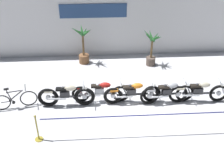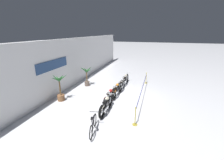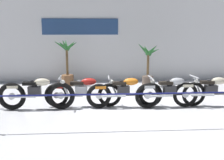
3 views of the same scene
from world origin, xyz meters
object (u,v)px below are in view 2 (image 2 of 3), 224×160
motorcycle_cream_0 (106,105)px  bicycle (93,125)px  motorcycle_silver_3 (122,84)px  stanchion_mid_left (146,80)px  motorcycle_cream_4 (125,79)px  motorcycle_orange_2 (117,90)px  potted_palm_left_of_row (60,88)px  stanchion_far_left (140,96)px  motorcycle_red_1 (110,96)px  potted_palm_right_of_row (87,76)px

motorcycle_cream_0 → bicycle: size_ratio=1.36×
motorcycle_silver_3 → stanchion_mid_left: bearing=-40.5°
motorcycle_cream_0 → motorcycle_cream_4: (5.32, -0.07, -0.00)m
motorcycle_orange_2 → stanchion_mid_left: size_ratio=2.22×
motorcycle_orange_2 → potted_palm_left_of_row: 4.17m
bicycle → potted_palm_left_of_row: bearing=54.5°
motorcycle_silver_3 → potted_palm_left_of_row: (-3.45, 3.68, 0.44)m
motorcycle_cream_0 → motorcycle_cream_4: 5.32m
stanchion_far_left → potted_palm_left_of_row: bearing=98.7°
motorcycle_cream_0 → stanchion_mid_left: (6.24, -1.91, -0.13)m
motorcycle_cream_0 → stanchion_far_left: size_ratio=0.32×
motorcycle_red_1 → motorcycle_orange_2: 1.28m
motorcycle_orange_2 → potted_palm_left_of_row: size_ratio=1.17×
motorcycle_silver_3 → potted_palm_right_of_row: bearing=91.4°
motorcycle_silver_3 → potted_palm_right_of_row: 3.28m
motorcycle_orange_2 → motorcycle_silver_3: (1.40, -0.08, 0.02)m
motorcycle_orange_2 → stanchion_mid_left: 4.09m
motorcycle_cream_4 → stanchion_far_left: bearing=-154.6°
bicycle → stanchion_far_left: bearing=-28.8°
motorcycle_orange_2 → stanchion_far_left: stanchion_far_left is taller
motorcycle_silver_3 → potted_palm_left_of_row: 5.06m
motorcycle_silver_3 → potted_palm_left_of_row: bearing=133.1°
motorcycle_orange_2 → stanchion_far_left: size_ratio=0.33×
potted_palm_left_of_row → motorcycle_red_1: bearing=-77.3°
motorcycle_cream_4 → stanchion_mid_left: stanchion_mid_left is taller
stanchion_mid_left → potted_palm_left_of_row: bearing=135.4°
stanchion_mid_left → motorcycle_cream_0: bearing=163.0°
motorcycle_cream_0 → stanchion_far_left: (1.45, -1.91, 0.21)m
stanchion_far_left → stanchion_mid_left: bearing=0.0°
potted_palm_right_of_row → stanchion_mid_left: bearing=-66.0°
bicycle → potted_palm_right_of_row: potted_palm_right_of_row is taller
stanchion_far_left → motorcycle_orange_2: bearing=58.5°
motorcycle_cream_0 → bicycle: (-2.01, -0.01, -0.12)m
motorcycle_red_1 → potted_palm_left_of_row: (-0.77, 3.44, 0.46)m
motorcycle_cream_0 → motorcycle_orange_2: 2.64m
motorcycle_orange_2 → bicycle: (-4.65, -0.05, -0.10)m
motorcycle_red_1 → bicycle: (-3.38, -0.21, -0.10)m
motorcycle_cream_4 → potted_palm_right_of_row: (-1.36, 3.28, 0.46)m
motorcycle_cream_4 → motorcycle_orange_2: bearing=177.7°
potted_palm_right_of_row → motorcycle_silver_3: bearing=-88.6°
motorcycle_cream_4 → bicycle: 7.34m
motorcycle_silver_3 → motorcycle_cream_4: motorcycle_cream_4 is taller
motorcycle_red_1 → stanchion_mid_left: size_ratio=2.24×
bicycle → potted_palm_left_of_row: (2.61, 3.65, 0.56)m
potted_palm_right_of_row → stanchion_far_left: (-2.51, -5.12, -0.25)m
bicycle → stanchion_far_left: 3.96m
stanchion_mid_left → motorcycle_red_1: bearing=156.6°
motorcycle_red_1 → potted_palm_right_of_row: potted_palm_right_of_row is taller
bicycle → motorcycle_orange_2: bearing=0.6°
motorcycle_red_1 → bicycle: same height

